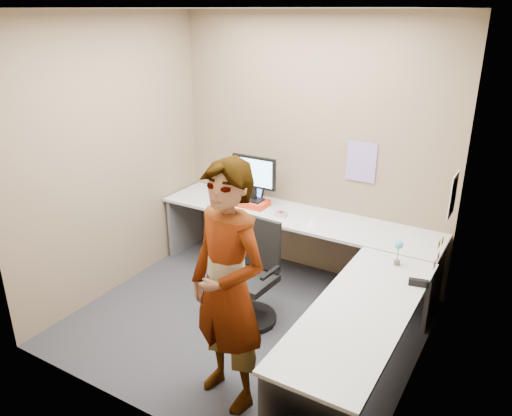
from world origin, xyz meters
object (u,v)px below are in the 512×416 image
Objects in this scene: monitor at (254,175)px; office_chair at (253,281)px; desk at (309,261)px; person at (228,289)px.

monitor reaches higher than office_chair.
person reaches higher than desk.
person is (0.89, -1.83, -0.16)m from monitor.
desk is 1.27m from person.
monitor is 2.04m from person.
desk is at bearing 36.80° from office_chair.
desk is 0.54m from office_chair.
office_chair is (0.52, -0.88, -0.69)m from monitor.
office_chair is (-0.42, -0.27, -0.20)m from desk.
desk is 5.86× the size of monitor.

